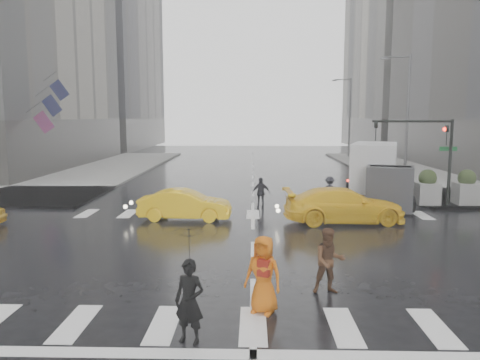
{
  "coord_description": "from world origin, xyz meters",
  "views": [
    {
      "loc": [
        -0.03,
        -15.9,
        4.61
      ],
      "look_at": [
        -0.51,
        2.0,
        2.2
      ],
      "focal_mm": 35.0,
      "sensor_mm": 36.0,
      "label": 1
    }
  ],
  "objects_px": {
    "traffic_signal_pole": "(431,145)",
    "pedestrian_orange": "(263,274)",
    "box_truck": "(378,172)",
    "taxi_mid": "(185,205)",
    "pedestrian_brown": "(329,261)"
  },
  "relations": [
    {
      "from": "traffic_signal_pole",
      "to": "pedestrian_orange",
      "type": "distance_m",
      "value": 16.08
    },
    {
      "from": "traffic_signal_pole",
      "to": "box_truck",
      "type": "bearing_deg",
      "value": 157.51
    },
    {
      "from": "traffic_signal_pole",
      "to": "box_truck",
      "type": "xyz_separation_m",
      "value": [
        -2.34,
        0.97,
        -1.51
      ]
    },
    {
      "from": "pedestrian_orange",
      "to": "taxi_mid",
      "type": "relative_size",
      "value": 0.45
    },
    {
      "from": "traffic_signal_pole",
      "to": "taxi_mid",
      "type": "relative_size",
      "value": 1.09
    },
    {
      "from": "pedestrian_orange",
      "to": "box_truck",
      "type": "bearing_deg",
      "value": 90.15
    },
    {
      "from": "taxi_mid",
      "to": "box_truck",
      "type": "relative_size",
      "value": 0.69
    },
    {
      "from": "traffic_signal_pole",
      "to": "pedestrian_brown",
      "type": "xyz_separation_m",
      "value": [
        -7.01,
        -12.01,
        -2.34
      ]
    },
    {
      "from": "pedestrian_brown",
      "to": "box_truck",
      "type": "xyz_separation_m",
      "value": [
        4.67,
        12.98,
        0.83
      ]
    },
    {
      "from": "pedestrian_brown",
      "to": "taxi_mid",
      "type": "distance_m",
      "value": 10.16
    },
    {
      "from": "taxi_mid",
      "to": "traffic_signal_pole",
      "type": "bearing_deg",
      "value": -72.87
    },
    {
      "from": "pedestrian_brown",
      "to": "pedestrian_orange",
      "type": "xyz_separation_m",
      "value": [
        -1.76,
        -1.27,
        0.06
      ]
    },
    {
      "from": "pedestrian_orange",
      "to": "box_truck",
      "type": "relative_size",
      "value": 0.31
    },
    {
      "from": "taxi_mid",
      "to": "box_truck",
      "type": "distance_m",
      "value": 10.64
    },
    {
      "from": "pedestrian_orange",
      "to": "taxi_mid",
      "type": "height_order",
      "value": "pedestrian_orange"
    }
  ]
}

